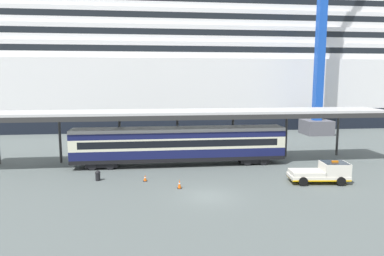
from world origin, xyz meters
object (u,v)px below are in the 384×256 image
at_px(service_truck, 324,172).
at_px(traffic_cone_near, 145,178).
at_px(train_carriage, 179,144).
at_px(cruise_ship, 255,64).
at_px(quay_bollard, 98,175).
at_px(traffic_cone_mid, 179,184).
at_px(dockside_crane, 324,37).

bearing_deg(service_truck, traffic_cone_near, 171.67).
distance_m(train_carriage, service_truck, 14.82).
relative_size(cruise_ship, quay_bollard, 147.75).
bearing_deg(traffic_cone_mid, train_carriage, 85.30).
distance_m(traffic_cone_near, quay_bollard, 4.40).
xyz_separation_m(train_carriage, traffic_cone_near, (-3.62, -5.62, -2.02)).
bearing_deg(train_carriage, traffic_cone_near, -122.79).
bearing_deg(train_carriage, service_truck, -32.67).
bearing_deg(train_carriage, quay_bollard, -148.32).
bearing_deg(traffic_cone_mid, service_truck, 0.71).
bearing_deg(traffic_cone_near, traffic_cone_mid, -40.39).
xyz_separation_m(dockside_crane, quay_bollard, (-33.14, -23.44, -15.45)).
distance_m(dockside_crane, quay_bollard, 43.43).
relative_size(service_truck, quay_bollard, 5.61).
distance_m(cruise_ship, train_carriage, 45.01).
distance_m(train_carriage, dockside_crane, 34.12).
relative_size(cruise_ship, traffic_cone_near, 237.74).
bearing_deg(cruise_ship, traffic_cone_near, -117.95).
bearing_deg(train_carriage, dockside_crane, 36.34).
bearing_deg(traffic_cone_near, quay_bollard, 170.67).
relative_size(traffic_cone_near, quay_bollard, 0.62).
bearing_deg(cruise_ship, train_carriage, -117.21).
relative_size(cruise_ship, traffic_cone_mid, 182.73).
distance_m(cruise_ship, dockside_crane, 21.37).
relative_size(service_truck, dockside_crane, 0.10).
height_order(traffic_cone_near, dockside_crane, dockside_crane).
xyz_separation_m(cruise_ship, quay_bollard, (-28.00, -43.89, -12.01)).
distance_m(cruise_ship, service_truck, 48.95).
bearing_deg(traffic_cone_mid, quay_bollard, 156.13).
bearing_deg(traffic_cone_mid, traffic_cone_near, 139.61).
bearing_deg(dockside_crane, quay_bollard, -144.73).
height_order(cruise_ship, traffic_cone_near, cruise_ship).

